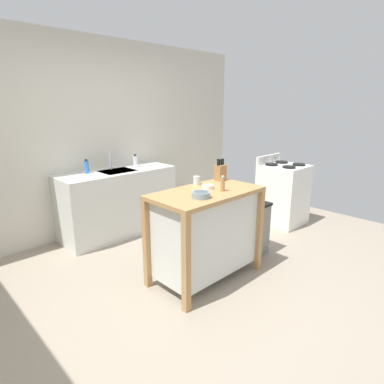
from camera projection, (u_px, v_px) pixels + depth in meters
The scene contains 14 objects.
ground_plane at pixel (192, 283), 3.22m from camera, with size 6.44×6.44×0.00m, color gray.
wall_back at pixel (88, 138), 4.26m from camera, with size 5.44×0.10×2.60m, color beige.
kitchen_island at pixel (206, 230), 3.19m from camera, with size 1.12×0.61×0.93m.
knife_block at pixel (220, 172), 3.50m from camera, with size 0.11×0.09×0.25m.
bowl_ceramic_wide at pixel (208, 187), 3.16m from camera, with size 0.12×0.12×0.04m.
bowl_ceramic_small at pixel (201, 195), 2.85m from camera, with size 0.17×0.17×0.05m.
drinking_cup at pixel (197, 180), 3.32m from camera, with size 0.07×0.07×0.09m.
pepper_grinder at pixel (223, 184), 3.06m from camera, with size 0.04×0.04×0.15m.
trash_bin at pixel (253, 229), 3.77m from camera, with size 0.36×0.28×0.63m.
sink_counter at pixel (119, 202), 4.38m from camera, with size 1.57×0.60×0.88m.
sink_faucet at pixel (111, 161), 4.33m from camera, with size 0.02×0.02×0.22m.
bottle_dish_soap at pixel (86, 167), 4.06m from camera, with size 0.06×0.06×0.18m.
bottle_hand_soap at pixel (135, 161), 4.47m from camera, with size 0.06×0.06×0.18m.
stove at pixel (283, 194), 4.75m from camera, with size 0.60×0.60×1.00m.
Camera 1 is at (-1.98, -2.06, 1.74)m, focal length 29.79 mm.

